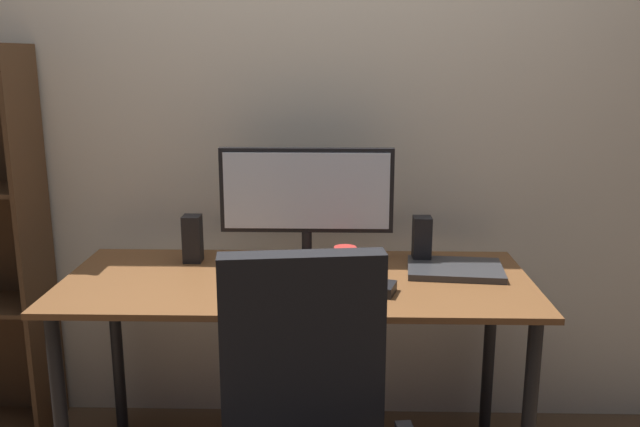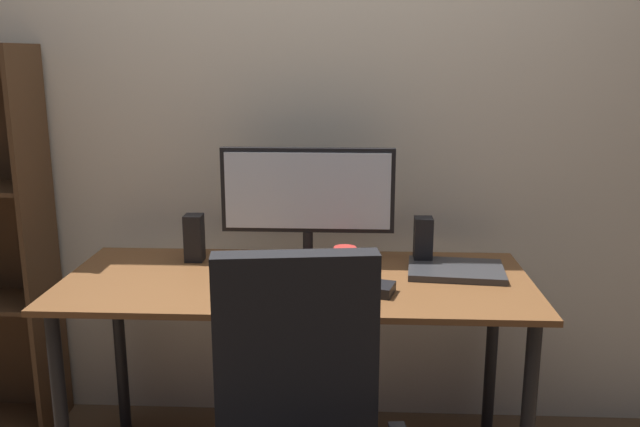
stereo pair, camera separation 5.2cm
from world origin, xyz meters
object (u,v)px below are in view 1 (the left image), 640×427
object	(u,v)px
mouse	(385,289)
monitor	(307,197)
desk	(297,304)
laptop	(455,269)
keyboard	(306,291)
speaker_left	(193,239)
speaker_right	(422,240)
coffee_mug	(345,263)

from	to	relation	value
mouse	monitor	bearing A→B (deg)	144.21
desk	laptop	bearing A→B (deg)	8.63
desk	laptop	world-z (taller)	laptop
laptop	keyboard	bearing A→B (deg)	-149.85
laptop	speaker_left	distance (m)	0.93
monitor	speaker_right	size ratio (longest dim) A/B	3.59
desk	monitor	size ratio (longest dim) A/B	2.55
laptop	speaker_right	bearing A→B (deg)	141.79
speaker_right	laptop	bearing A→B (deg)	-43.85
coffee_mug	speaker_left	size ratio (longest dim) A/B	0.63
speaker_left	speaker_right	xyz separation A→B (m)	(0.82, 0.00, 0.00)
keyboard	laptop	size ratio (longest dim) A/B	0.91
keyboard	mouse	world-z (taller)	mouse
desk	mouse	world-z (taller)	mouse
mouse	speaker_right	bearing A→B (deg)	80.92
speaker_left	monitor	bearing A→B (deg)	1.11
keyboard	coffee_mug	distance (m)	0.20
mouse	laptop	bearing A→B (deg)	57.06
mouse	speaker_left	distance (m)	0.74
speaker_right	desk	bearing A→B (deg)	-157.32
monitor	speaker_left	bearing A→B (deg)	-178.89
monitor	mouse	size ratio (longest dim) A/B	6.36
desk	monitor	distance (m)	0.38
monitor	speaker_right	bearing A→B (deg)	-1.11
keyboard	mouse	size ratio (longest dim) A/B	3.02
monitor	mouse	world-z (taller)	monitor
speaker_right	coffee_mug	bearing A→B (deg)	-147.96
desk	keyboard	bearing A→B (deg)	-75.34
keyboard	laptop	xyz separation A→B (m)	(0.50, 0.23, 0.00)
speaker_left	speaker_right	distance (m)	0.82
coffee_mug	speaker_right	bearing A→B (deg)	32.04
keyboard	speaker_left	bearing A→B (deg)	141.83
keyboard	coffee_mug	size ratio (longest dim) A/B	2.70
speaker_left	keyboard	bearing A→B (deg)	-37.81
monitor	keyboard	distance (m)	0.41
coffee_mug	mouse	bearing A→B (deg)	-50.75
keyboard	speaker_left	xyz separation A→B (m)	(-0.42, 0.33, 0.08)
desk	keyboard	world-z (taller)	keyboard
monitor	speaker_right	xyz separation A→B (m)	(0.41, -0.01, -0.15)
desk	keyboard	xyz separation A→B (m)	(0.04, -0.15, 0.10)
mouse	laptop	world-z (taller)	mouse
desk	speaker_right	distance (m)	0.50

